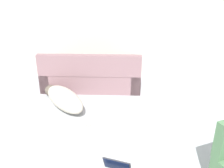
% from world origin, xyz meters
% --- Properties ---
extents(wall_back, '(7.95, 0.06, 2.67)m').
position_xyz_m(wall_back, '(0.00, 3.85, 1.34)').
color(wall_back, beige).
rests_on(wall_back, ground_plane).
extents(couch, '(2.09, 0.89, 0.84)m').
position_xyz_m(couch, '(-0.83, 3.19, 0.27)').
color(couch, gray).
rests_on(couch, ground_plane).
extents(dog, '(1.12, 1.31, 0.36)m').
position_xyz_m(dog, '(-1.25, 2.28, 0.18)').
color(dog, beige).
rests_on(dog, ground_plane).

